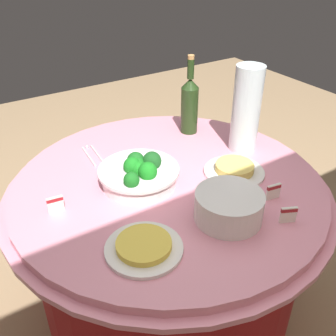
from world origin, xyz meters
name	(u,v)px	position (x,y,z in m)	size (l,w,h in m)	color
ground_plane	(168,314)	(0.00, 0.00, 0.00)	(6.00, 6.00, 0.00)	#9E7F5B
buffet_table	(168,254)	(0.00, 0.00, 0.38)	(1.16, 1.16, 0.74)	maroon
broccoli_bowl	(139,173)	(0.10, -0.03, 0.78)	(0.28, 0.28, 0.11)	white
plate_stack	(229,206)	(-0.04, 0.28, 0.79)	(0.21, 0.21, 0.09)	white
wine_bottle	(190,104)	(-0.29, -0.28, 0.87)	(0.07, 0.07, 0.34)	#203616
decorative_fruit_vase	(246,113)	(-0.38, -0.04, 0.89)	(0.11, 0.11, 0.34)	silver
serving_tongs	(93,155)	(0.16, -0.31, 0.74)	(0.06, 0.17, 0.01)	silver
food_plate_noodles	(234,170)	(-0.23, 0.09, 0.76)	(0.22, 0.22, 0.04)	white
food_plate_fried_egg	(144,247)	(0.25, 0.26, 0.75)	(0.22, 0.22, 0.03)	white
label_placard_front	(289,214)	(-0.18, 0.39, 0.77)	(0.05, 0.03, 0.05)	white
label_placard_mid	(55,203)	(0.39, -0.04, 0.77)	(0.05, 0.01, 0.05)	white
label_placard_rear	(273,191)	(-0.23, 0.28, 0.77)	(0.05, 0.02, 0.05)	white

